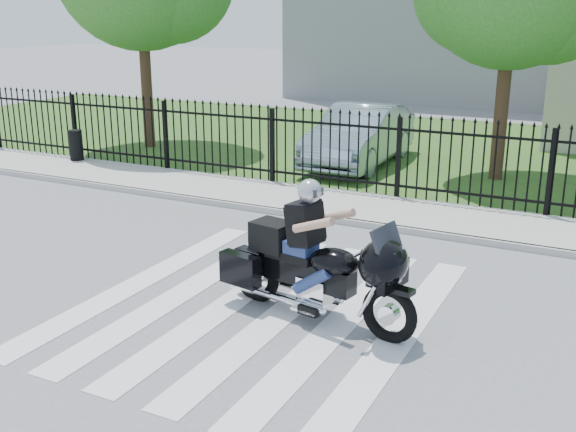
% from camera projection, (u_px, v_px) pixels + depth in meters
% --- Properties ---
extents(ground, '(120.00, 120.00, 0.00)m').
position_uv_depth(ground, '(259.00, 306.00, 9.23)').
color(ground, slate).
rests_on(ground, ground).
extents(crosswalk, '(5.00, 5.50, 0.01)m').
position_uv_depth(crosswalk, '(259.00, 306.00, 9.23)').
color(crosswalk, silver).
rests_on(crosswalk, ground).
extents(sidewalk, '(40.00, 2.00, 0.12)m').
position_uv_depth(sidewalk, '(381.00, 211.00, 13.48)').
color(sidewalk, '#ADAAA3').
rests_on(sidewalk, ground).
extents(curb, '(40.00, 0.12, 0.12)m').
position_uv_depth(curb, '(363.00, 224.00, 12.63)').
color(curb, '#ADAAA3').
rests_on(curb, ground).
extents(grass_strip, '(40.00, 12.00, 0.02)m').
position_uv_depth(grass_strip, '(462.00, 151.00, 19.47)').
color(grass_strip, '#26511B').
rests_on(grass_strip, ground).
extents(iron_fence, '(26.00, 0.04, 1.80)m').
position_uv_depth(iron_fence, '(398.00, 160.00, 14.09)').
color(iron_fence, black).
rests_on(iron_fence, ground).
extents(motorcycle_rider, '(2.86, 1.27, 1.90)m').
position_uv_depth(motorcycle_rider, '(313.00, 261.00, 8.71)').
color(motorcycle_rider, black).
rests_on(motorcycle_rider, ground).
extents(parked_car, '(1.74, 4.72, 1.54)m').
position_uv_depth(parked_car, '(360.00, 135.00, 17.56)').
color(parked_car, '#8EA4B3').
rests_on(parked_car, grass_strip).
extents(litter_bin, '(0.39, 0.39, 0.80)m').
position_uv_depth(litter_bin, '(76.00, 145.00, 17.72)').
color(litter_bin, black).
rests_on(litter_bin, sidewalk).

